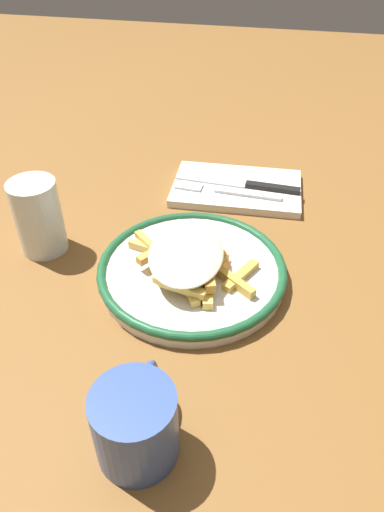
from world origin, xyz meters
name	(u,v)px	position (x,y,z in m)	size (l,w,h in m)	color
ground_plane	(192,277)	(0.00, 0.00, 0.00)	(2.60, 2.60, 0.00)	brown
plate	(192,271)	(0.00, 0.00, 0.01)	(0.25, 0.25, 0.02)	silver
fries_heap	(188,258)	(-0.01, 0.00, 0.04)	(0.15, 0.18, 0.04)	#F6C866
napkin	(237,188)	(0.23, -0.03, 0.01)	(0.14, 0.21, 0.01)	silver
fork	(227,191)	(0.20, -0.02, 0.02)	(0.03, 0.18, 0.01)	silver
knife	(248,185)	(0.23, -0.05, 0.02)	(0.03, 0.21, 0.01)	black
water_glass	(38,217)	(0.02, 0.22, 0.05)	(0.06, 0.06, 0.11)	silver
coffee_mug	(133,423)	(-0.24, 0.00, 0.04)	(0.10, 0.08, 0.08)	#38539B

